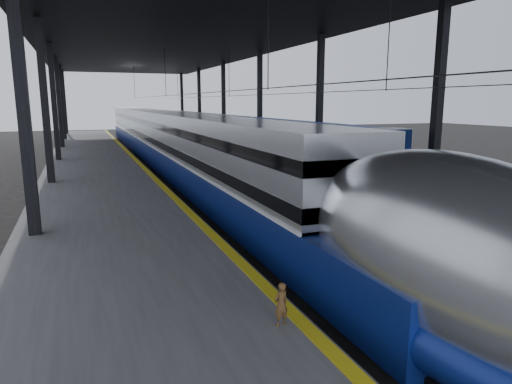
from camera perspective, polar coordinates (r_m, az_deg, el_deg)
ground at (r=12.14m, az=1.73°, el=-13.24°), size 160.00×160.00×0.00m
platform at (r=30.53m, az=-19.36°, el=2.02°), size 6.00×80.00×1.00m
yellow_strip at (r=30.66m, az=-14.18°, el=3.31°), size 0.30×80.00×0.01m
rails at (r=31.83m, az=-4.78°, el=2.20°), size 6.52×80.00×0.16m
canopy at (r=31.09m, az=-9.92°, el=18.58°), size 18.00×75.00×9.47m
tgv_train at (r=34.71m, az=-10.61°, el=6.00°), size 2.99×65.20×4.29m
second_train at (r=44.07m, az=-6.23°, el=7.18°), size 2.87×56.05×3.95m
child at (r=8.53m, az=3.14°, el=-13.82°), size 0.34×0.27×0.83m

